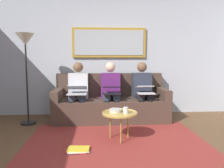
# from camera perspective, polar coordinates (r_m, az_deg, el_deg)

# --- Properties ---
(wall_rear) EXTENTS (6.00, 0.12, 2.60)m
(wall_rear) POSITION_cam_1_polar(r_m,az_deg,el_deg) (4.91, -0.77, 7.55)
(wall_rear) COLOR #B7BCC6
(wall_rear) RESTS_ON ground_plane
(area_rug) EXTENTS (2.60, 1.80, 0.01)m
(area_rug) POSITION_cam_1_polar(r_m,az_deg,el_deg) (3.38, 1.08, -14.30)
(area_rug) COLOR maroon
(area_rug) RESTS_ON ground_plane
(couch) EXTENTS (2.20, 0.90, 0.90)m
(couch) POSITION_cam_1_polar(r_m,az_deg,el_deg) (4.51, -0.39, -4.96)
(couch) COLOR #4C382D
(couch) RESTS_ON ground_plane
(framed_mirror) EXTENTS (1.57, 0.05, 0.63)m
(framed_mirror) POSITION_cam_1_polar(r_m,az_deg,el_deg) (4.83, -0.71, 10.55)
(framed_mirror) COLOR #B7892D
(coffee_table) EXTENTS (0.52, 0.52, 0.42)m
(coffee_table) POSITION_cam_1_polar(r_m,az_deg,el_deg) (3.31, 2.00, -7.55)
(coffee_table) COLOR tan
(coffee_table) RESTS_ON ground_plane
(cup) EXTENTS (0.07, 0.07, 0.09)m
(cup) POSITION_cam_1_polar(r_m,az_deg,el_deg) (3.26, 3.53, -6.70)
(cup) COLOR silver
(cup) RESTS_ON coffee_table
(bowl) EXTENTS (0.18, 0.18, 0.05)m
(bowl) POSITION_cam_1_polar(r_m,az_deg,el_deg) (3.33, 0.88, -6.79)
(bowl) COLOR beige
(bowl) RESTS_ON coffee_table
(person_left) EXTENTS (0.38, 0.58, 1.14)m
(person_left) POSITION_cam_1_polar(r_m,az_deg,el_deg) (4.48, 7.86, -1.24)
(person_left) COLOR #2D3342
(person_left) RESTS_ON couch
(laptop_white) EXTENTS (0.32, 0.34, 0.15)m
(laptop_white) POSITION_cam_1_polar(r_m,az_deg,el_deg) (4.24, 8.55, -1.44)
(laptop_white) COLOR white
(person_middle) EXTENTS (0.38, 0.58, 1.14)m
(person_middle) POSITION_cam_1_polar(r_m,az_deg,el_deg) (4.40, -0.33, -1.33)
(person_middle) COLOR #66236B
(person_middle) RESTS_ON couch
(laptop_black) EXTENTS (0.34, 0.33, 0.14)m
(laptop_black) POSITION_cam_1_polar(r_m,az_deg,el_deg) (4.15, -0.10, -1.55)
(laptop_black) COLOR black
(person_right) EXTENTS (0.38, 0.58, 1.14)m
(person_right) POSITION_cam_1_polar(r_m,az_deg,el_deg) (4.40, -8.68, -1.40)
(person_right) COLOR silver
(person_right) RESTS_ON couch
(laptop_silver) EXTENTS (0.35, 0.37, 0.16)m
(laptop_silver) POSITION_cam_1_polar(r_m,az_deg,el_deg) (4.17, -8.93, -1.60)
(laptop_silver) COLOR silver
(magazine_stack) EXTENTS (0.32, 0.25, 0.03)m
(magazine_stack) POSITION_cam_1_polar(r_m,az_deg,el_deg) (3.06, -8.75, -16.31)
(magazine_stack) COLOR red
(magazine_stack) RESTS_ON ground_plane
(standing_lamp) EXTENTS (0.32, 0.32, 1.66)m
(standing_lamp) POSITION_cam_1_polar(r_m,az_deg,el_deg) (4.34, -21.26, 8.24)
(standing_lamp) COLOR black
(standing_lamp) RESTS_ON ground_plane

